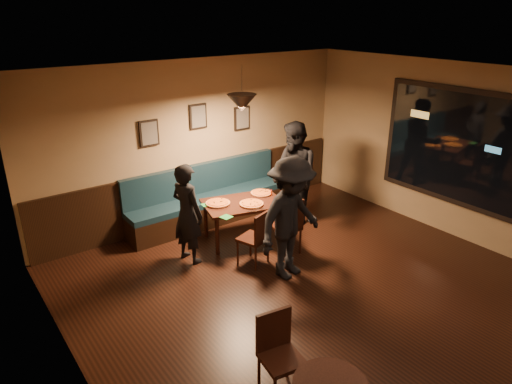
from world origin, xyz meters
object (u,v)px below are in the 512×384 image
diner_right (294,175)px  soda_glass (282,195)px  dining_table (243,221)px  cafe_chair_far (282,358)px  booth_bench (209,195)px  chair_near_right (285,225)px  diner_left (187,214)px  diner_front (291,219)px  tabasco_bottle (271,192)px  chair_near_left (253,237)px

diner_right → soda_glass: size_ratio=13.10×
dining_table → cafe_chair_far: bearing=-103.6°
booth_bench → dining_table: 0.93m
chair_near_right → diner_right: 1.15m
booth_bench → diner_right: (1.14, -0.92, 0.40)m
cafe_chair_far → booth_bench: bearing=-101.7°
diner_left → diner_front: size_ratio=0.87×
tabasco_bottle → cafe_chair_far: size_ratio=0.13×
dining_table → diner_left: bearing=-161.7°
diner_right → chair_near_left: bearing=-52.3°
cafe_chair_far → soda_glass: bearing=-119.7°
tabasco_bottle → cafe_chair_far: (-2.12, -2.84, -0.29)m
dining_table → diner_front: size_ratio=0.71×
dining_table → chair_near_right: size_ratio=1.36×
dining_table → soda_glass: 0.76m
diner_left → cafe_chair_far: size_ratio=1.78×
chair_near_right → diner_front: (-0.38, -0.55, 0.42)m
booth_bench → soda_glass: 1.37m
soda_glass → dining_table: bearing=155.9°
chair_near_left → booth_bench: bearing=63.1°
booth_bench → diner_left: diner_left is taller
booth_bench → soda_glass: size_ratio=21.73×
tabasco_bottle → cafe_chair_far: bearing=-126.7°
chair_near_right → tabasco_bottle: chair_near_right is taller
diner_right → diner_front: 1.71m
diner_front → dining_table: bearing=75.2°
diner_right → tabasco_bottle: diner_right is taller
diner_front → soda_glass: (0.68, 1.01, -0.14)m
chair_near_left → soda_glass: chair_near_left is taller
diner_left → cafe_chair_far: (-0.55, -2.83, -0.33)m
diner_left → diner_right: 2.10m
diner_right → dining_table: bearing=-79.4°
booth_bench → chair_near_left: bearing=-98.5°
diner_front → tabasco_bottle: diner_front is taller
booth_bench → chair_near_left: size_ratio=3.52×
dining_table → diner_front: 1.38m
chair_near_right → tabasco_bottle: size_ratio=8.28×
diner_left → soda_glass: diner_left is taller
dining_table → diner_right: size_ratio=0.68×
chair_near_right → cafe_chair_far: 2.86m
chair_near_right → booth_bench: bearing=110.8°
chair_near_right → soda_glass: 0.61m
diner_right → cafe_chair_far: (-2.64, -2.88, -0.48)m
booth_bench → tabasco_bottle: 1.16m
diner_right → diner_front: (-1.16, -1.26, -0.03)m
diner_front → tabasco_bottle: 1.39m
booth_bench → tabasco_bottle: size_ratio=27.31×
dining_table → chair_near_left: 0.78m
chair_near_left → tabasco_bottle: chair_near_left is taller
dining_table → diner_front: bearing=-79.3°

